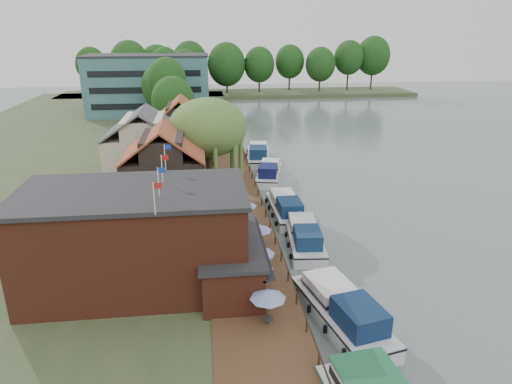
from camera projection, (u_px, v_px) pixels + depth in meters
name	position (u px, v px, depth m)	size (l,w,h in m)	color
ground	(349.00, 276.00, 36.09)	(260.00, 260.00, 0.00)	#556261
land_bank	(71.00, 161.00, 65.27)	(50.00, 140.00, 1.00)	#384728
quay_deck	(238.00, 219.00, 44.19)	(6.00, 50.00, 0.10)	#47301E
quay_rail	(265.00, 211.00, 44.80)	(0.20, 49.00, 1.00)	black
pub	(165.00, 237.00, 32.02)	(20.00, 11.00, 7.30)	maroon
hotel_block	(149.00, 84.00, 96.58)	(25.40, 12.40, 12.30)	#38666B
cottage_a	(165.00, 168.00, 45.72)	(8.60, 7.60, 8.50)	black
cottage_b	(145.00, 145.00, 54.72)	(9.60, 8.60, 8.50)	beige
cottage_c	(181.00, 128.00, 63.57)	(7.60, 7.60, 8.50)	black
willow	(208.00, 145.00, 50.56)	(8.60, 8.60, 10.43)	#476B2D
umbrella_0	(268.00, 307.00, 28.06)	(2.26, 2.26, 2.38)	navy
umbrella_1	(258.00, 278.00, 31.40)	(2.08, 2.08, 2.38)	navy
umbrella_2	(259.00, 262.00, 33.51)	(2.41, 2.41, 2.38)	navy
umbrella_3	(259.00, 238.00, 37.35)	(2.11, 2.11, 2.38)	navy
umbrella_4	(245.00, 227.00, 39.31)	(2.27, 2.27, 2.38)	navy
umbrella_5	(246.00, 213.00, 42.42)	(1.98, 1.98, 2.38)	#1C3D9D
cruiser_0	(342.00, 306.00, 29.82)	(3.51, 10.84, 2.66)	silver
cruiser_1	(305.00, 234.00, 40.58)	(3.20, 9.90, 2.40)	silver
cruiser_2	(286.00, 205.00, 47.08)	(3.23, 10.00, 2.43)	silver
cruiser_3	(269.00, 170.00, 58.63)	(3.19, 9.86, 2.39)	silver
cruiser_4	(258.00, 153.00, 66.44)	(3.51, 10.85, 2.67)	white
bank_tree_0	(174.00, 110.00, 71.51)	(6.65, 6.65, 10.56)	#143811
bank_tree_1	(168.00, 96.00, 77.53)	(6.47, 6.47, 12.96)	#143811
bank_tree_2	(164.00, 93.00, 87.01)	(8.11, 8.11, 11.54)	#143811
bank_tree_3	(166.00, 78.00, 102.67)	(6.47, 6.47, 13.58)	#143811
bank_tree_4	(186.00, 76.00, 111.26)	(7.27, 7.27, 12.76)	#143811
bank_tree_5	(184.00, 76.00, 120.33)	(6.22, 6.22, 11.12)	#143811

